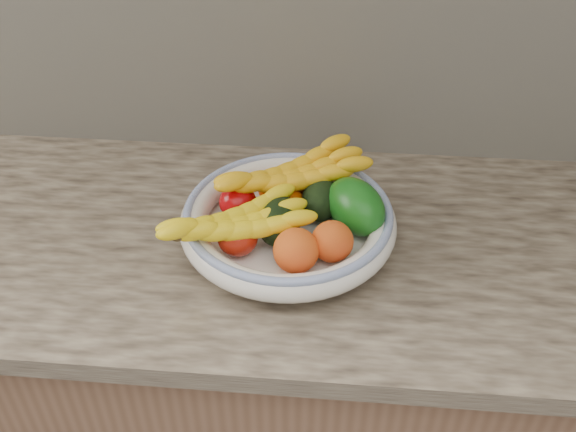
# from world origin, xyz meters

# --- Properties ---
(kitchen_counter) EXTENTS (2.44, 0.66, 1.40)m
(kitchen_counter) POSITION_xyz_m (0.00, 1.69, 0.46)
(kitchen_counter) COLOR brown
(kitchen_counter) RESTS_ON ground
(fruit_bowl) EXTENTS (0.39, 0.39, 0.08)m
(fruit_bowl) POSITION_xyz_m (0.00, 1.66, 0.95)
(fruit_bowl) COLOR white
(fruit_bowl) RESTS_ON kitchen_counter
(clementine_back_left) EXTENTS (0.07, 0.07, 0.05)m
(clementine_back_left) POSITION_xyz_m (-0.04, 1.75, 0.95)
(clementine_back_left) COLOR #DB4904
(clementine_back_left) RESTS_ON fruit_bowl
(clementine_back_right) EXTENTS (0.08, 0.08, 0.05)m
(clementine_back_right) POSITION_xyz_m (0.02, 1.77, 0.95)
(clementine_back_right) COLOR #E45604
(clementine_back_right) RESTS_ON fruit_bowl
(clementine_back_mid) EXTENTS (0.06, 0.06, 0.05)m
(clementine_back_mid) POSITION_xyz_m (-0.00, 1.71, 0.95)
(clementine_back_mid) COLOR #ED5704
(clementine_back_mid) RESTS_ON fruit_bowl
(clementine_extra) EXTENTS (0.06, 0.06, 0.05)m
(clementine_extra) POSITION_xyz_m (-0.01, 1.71, 0.95)
(clementine_extra) COLOR #F26005
(clementine_extra) RESTS_ON fruit_bowl
(tomato_left) EXTENTS (0.08, 0.08, 0.06)m
(tomato_left) POSITION_xyz_m (-0.10, 1.69, 0.96)
(tomato_left) COLOR #A50509
(tomato_left) RESTS_ON fruit_bowl
(tomato_near_left) EXTENTS (0.08, 0.08, 0.06)m
(tomato_near_left) POSITION_xyz_m (-0.08, 1.59, 0.96)
(tomato_near_left) COLOR #9E1A0B
(tomato_near_left) RESTS_ON fruit_bowl
(avocado_center) EXTENTS (0.09, 0.12, 0.08)m
(avocado_center) POSITION_xyz_m (-0.01, 1.64, 0.96)
(avocado_center) COLOR black
(avocado_center) RESTS_ON fruit_bowl
(avocado_right) EXTENTS (0.08, 0.11, 0.07)m
(avocado_right) POSITION_xyz_m (0.06, 1.71, 0.96)
(avocado_right) COLOR black
(avocado_right) RESTS_ON fruit_bowl
(green_mango) EXTENTS (0.17, 0.17, 0.12)m
(green_mango) POSITION_xyz_m (0.12, 1.68, 0.98)
(green_mango) COLOR #0E4F0E
(green_mango) RESTS_ON fruit_bowl
(peach_front) EXTENTS (0.08, 0.08, 0.08)m
(peach_front) POSITION_xyz_m (0.02, 1.56, 0.97)
(peach_front) COLOR orange
(peach_front) RESTS_ON fruit_bowl
(peach_right) EXTENTS (0.09, 0.09, 0.07)m
(peach_right) POSITION_xyz_m (0.08, 1.59, 0.97)
(peach_right) COLOR orange
(peach_right) RESTS_ON fruit_bowl
(banana_bunch_back) EXTENTS (0.33, 0.25, 0.09)m
(banana_bunch_back) POSITION_xyz_m (-0.00, 1.74, 0.99)
(banana_bunch_back) COLOR yellow
(banana_bunch_back) RESTS_ON fruit_bowl
(banana_bunch_front) EXTENTS (0.30, 0.24, 0.08)m
(banana_bunch_front) POSITION_xyz_m (-0.08, 1.60, 0.98)
(banana_bunch_front) COLOR yellow
(banana_bunch_front) RESTS_ON fruit_bowl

